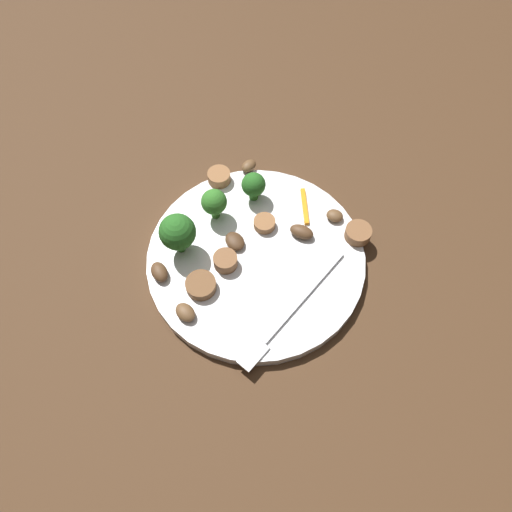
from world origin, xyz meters
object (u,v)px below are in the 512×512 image
at_px(broccoli_floret_2, 254,185).
at_px(mushroom_4, 302,232).
at_px(sausage_slice_2, 219,177).
at_px(sausage_slice_3, 358,233).
at_px(plate, 256,259).
at_px(sausage_slice_0, 225,261).
at_px(mushroom_2, 159,272).
at_px(pepper_strip_1, 305,206).
at_px(broccoli_floret_0, 214,202).
at_px(mushroom_0, 335,216).
at_px(fork, 287,316).
at_px(broccoli_floret_1, 178,232).
at_px(sausage_slice_4, 264,223).
at_px(mushroom_5, 249,166).
at_px(mushroom_1, 185,312).
at_px(mushroom_3, 237,239).
at_px(sausage_slice_1, 201,285).

bearing_deg(broccoli_floret_2, mushroom_4, 80.73).
xyz_separation_m(sausage_slice_2, sausage_slice_3, (-0.03, 0.19, 0.00)).
height_order(plate, sausage_slice_0, sausage_slice_0).
distance_m(sausage_slice_3, mushroom_2, 0.24).
bearing_deg(pepper_strip_1, mushroom_2, -26.44).
xyz_separation_m(broccoli_floret_0, mushroom_0, (-0.08, 0.12, -0.02)).
height_order(plate, fork, fork).
distance_m(broccoli_floret_1, sausage_slice_0, 0.06).
bearing_deg(sausage_slice_4, fork, 46.07).
distance_m(sausage_slice_0, mushroom_4, 0.10).
xyz_separation_m(plate, sausage_slice_3, (-0.09, 0.09, 0.01)).
bearing_deg(broccoli_floret_1, mushroom_4, 132.65).
bearing_deg(mushroom_5, sausage_slice_3, 86.46).
height_order(broccoli_floret_2, mushroom_2, broccoli_floret_2).
xyz_separation_m(mushroom_5, pepper_strip_1, (0.01, 0.09, -0.00)).
bearing_deg(mushroom_5, plate, 38.82).
bearing_deg(mushroom_1, broccoli_floret_0, -157.20).
bearing_deg(sausage_slice_4, mushroom_2, -26.23).
bearing_deg(mushroom_4, mushroom_1, -17.13).
xyz_separation_m(sausage_slice_3, mushroom_3, (0.09, -0.12, -0.00)).
distance_m(fork, mushroom_3, 0.11).
xyz_separation_m(mushroom_4, pepper_strip_1, (-0.04, -0.02, -0.00)).
bearing_deg(mushroom_4, sausage_slice_1, -24.13).
bearing_deg(sausage_slice_3, mushroom_5, -93.54).
relative_size(plate, mushroom_2, 9.53).
xyz_separation_m(sausage_slice_1, sausage_slice_3, (-0.16, 0.11, 0.00)).
height_order(sausage_slice_3, mushroom_3, sausage_slice_3).
bearing_deg(broccoli_floret_1, fork, 89.55).
bearing_deg(mushroom_0, broccoli_floret_1, -41.90).
distance_m(mushroom_3, mushroom_5, 0.11).
bearing_deg(sausage_slice_1, sausage_slice_0, 173.22).
distance_m(broccoli_floret_0, broccoli_floret_2, 0.05).
relative_size(sausage_slice_3, mushroom_4, 1.07).
xyz_separation_m(sausage_slice_1, sausage_slice_2, (-0.14, -0.08, 0.00)).
bearing_deg(mushroom_0, sausage_slice_4, -48.09).
bearing_deg(sausage_slice_2, broccoli_floret_2, 93.32).
relative_size(fork, mushroom_0, 8.73).
relative_size(fork, broccoli_floret_1, 3.02).
height_order(sausage_slice_4, pepper_strip_1, sausage_slice_4).
relative_size(broccoli_floret_0, mushroom_3, 1.62).
bearing_deg(mushroom_4, sausage_slice_3, 122.92).
height_order(broccoli_floret_0, mushroom_4, broccoli_floret_0).
distance_m(plate, mushroom_2, 0.11).
relative_size(plate, sausage_slice_0, 9.22).
bearing_deg(broccoli_floret_2, mushroom_5, -137.31).
bearing_deg(sausage_slice_3, sausage_slice_0, -41.62).
xyz_separation_m(broccoli_floret_0, sausage_slice_3, (-0.07, 0.16, -0.02)).
relative_size(plate, mushroom_0, 12.54).
relative_size(mushroom_2, pepper_strip_1, 0.52).
bearing_deg(sausage_slice_2, pepper_strip_1, 103.22).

